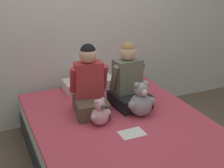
{
  "coord_description": "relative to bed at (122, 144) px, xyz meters",
  "views": [
    {
      "loc": [
        -1.07,
        -2.17,
        1.77
      ],
      "look_at": [
        0.0,
        0.23,
        0.72
      ],
      "focal_mm": 50.0,
      "sensor_mm": 36.0,
      "label": 1
    }
  ],
  "objects": [
    {
      "name": "teddy_bear_held_by_right_child",
      "position": [
        0.21,
        0.06,
        0.36
      ],
      "size": [
        0.28,
        0.21,
        0.33
      ],
      "rotation": [
        0.0,
        0.0,
        0.02
      ],
      "color": "#939399",
      "rests_on": "bed"
    },
    {
      "name": "sign_card",
      "position": [
        -0.01,
        -0.2,
        0.23
      ],
      "size": [
        0.21,
        0.15,
        0.0
      ],
      "color": "white",
      "rests_on": "bed"
    },
    {
      "name": "ground_plane",
      "position": [
        0.0,
        0.0,
        -0.22
      ],
      "size": [
        14.0,
        14.0,
        0.0
      ],
      "primitive_type": "plane",
      "color": "brown"
    },
    {
      "name": "child_on_left",
      "position": [
        -0.19,
        0.31,
        0.48
      ],
      "size": [
        0.36,
        0.41,
        0.65
      ],
      "rotation": [
        0.0,
        0.0,
        -0.15
      ],
      "color": "brown",
      "rests_on": "bed"
    },
    {
      "name": "teddy_bear_held_by_left_child",
      "position": [
        -0.19,
        0.05,
        0.33
      ],
      "size": [
        0.2,
        0.15,
        0.24
      ],
      "rotation": [
        0.0,
        0.0,
        0.26
      ],
      "color": "#DBA3B2",
      "rests_on": "bed"
    },
    {
      "name": "child_on_right",
      "position": [
        0.21,
        0.31,
        0.47
      ],
      "size": [
        0.36,
        0.38,
        0.63
      ],
      "rotation": [
        0.0,
        0.0,
        0.08
      ],
      "color": "black",
      "rests_on": "bed"
    },
    {
      "name": "pillow_at_headboard",
      "position": [
        0.0,
        0.85,
        0.28
      ],
      "size": [
        0.55,
        0.26,
        0.11
      ],
      "color": "silver",
      "rests_on": "bed"
    },
    {
      "name": "bed",
      "position": [
        0.0,
        0.0,
        0.0
      ],
      "size": [
        1.52,
        2.01,
        0.44
      ],
      "color": "#2D2D33",
      "rests_on": "ground_plane"
    },
    {
      "name": "wall_behind_bed",
      "position": [
        0.0,
        1.12,
        1.03
      ],
      "size": [
        8.0,
        0.06,
        2.5
      ],
      "color": "silver",
      "rests_on": "ground_plane"
    }
  ]
}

